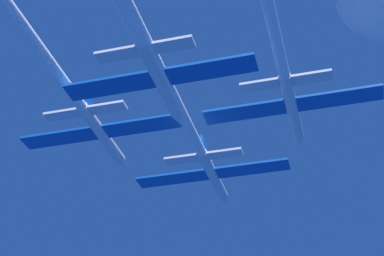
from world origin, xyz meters
name	(u,v)px	position (x,y,z in m)	size (l,w,h in m)	color
jet_lead	(192,134)	(0.04, -10.48, -0.35)	(18.79, 43.24, 3.11)	silver
jet_left_wing	(63,80)	(-10.36, -21.47, 0.94)	(18.79, 44.61, 3.11)	silver
jet_right_wing	(275,35)	(11.08, -22.85, 0.88)	(18.79, 48.38, 3.11)	silver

